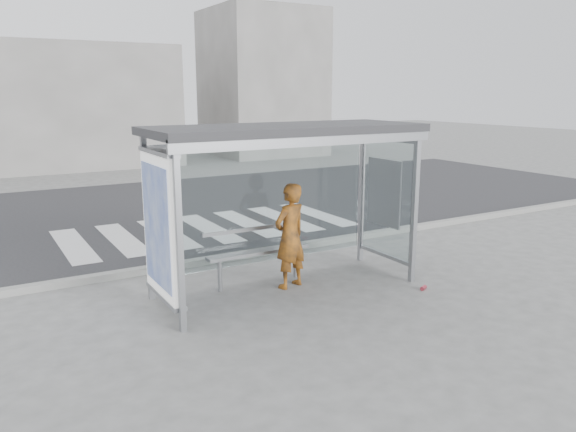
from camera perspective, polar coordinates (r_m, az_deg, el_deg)
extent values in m
plane|color=#61615F|center=(9.09, -0.09, -7.48)|extent=(80.00, 80.00, 0.00)
cube|color=#27272A|center=(15.33, -13.33, 0.50)|extent=(30.00, 10.00, 0.01)
cube|color=gray|center=(10.72, -5.34, -4.06)|extent=(30.00, 0.18, 0.12)
cube|color=silver|center=(12.42, -20.97, -2.81)|extent=(0.55, 3.00, 0.00)
cube|color=silver|center=(12.60, -16.49, -2.28)|extent=(0.55, 3.00, 0.00)
cube|color=silver|center=(12.86, -12.17, -1.74)|extent=(0.55, 3.00, 0.00)
cube|color=silver|center=(13.19, -8.05, -1.22)|extent=(0.55, 3.00, 0.00)
cube|color=silver|center=(13.58, -4.14, -0.73)|extent=(0.55, 3.00, 0.00)
cube|color=silver|center=(14.04, -0.48, -0.26)|extent=(0.55, 3.00, 0.00)
cube|color=silver|center=(14.55, 2.94, 0.18)|extent=(0.55, 3.00, 0.00)
cube|color=gray|center=(7.31, -10.98, -2.45)|extent=(0.08, 0.08, 2.50)
cube|color=gray|center=(9.37, 12.74, 0.76)|extent=(0.08, 0.08, 2.50)
cube|color=gray|center=(8.61, -14.08, -0.33)|extent=(0.08, 0.08, 2.50)
cube|color=gray|center=(10.41, 7.52, 2.13)|extent=(0.08, 0.08, 2.50)
cube|color=#2D2D30|center=(8.56, -0.10, 8.84)|extent=(4.25, 1.65, 0.12)
cube|color=gray|center=(7.92, 2.68, 7.73)|extent=(4.25, 0.06, 0.18)
cube|color=white|center=(9.33, -2.25, 1.33)|extent=(3.80, 0.02, 2.00)
cube|color=white|center=(7.95, -12.67, -0.96)|extent=(0.15, 1.25, 2.00)
cube|color=blue|center=(7.97, -12.09, -0.89)|extent=(0.01, 1.10, 1.70)
cylinder|color=orange|center=(8.15, -12.66, 1.18)|extent=(0.02, 0.32, 0.32)
cube|color=white|center=(9.87, 10.01, 1.77)|extent=(0.03, 1.25, 2.00)
cube|color=beige|center=(9.87, 9.71, 2.37)|extent=(0.03, 0.86, 1.16)
cube|color=slate|center=(25.76, -20.97, 10.37)|extent=(8.00, 5.00, 5.00)
cube|color=slate|center=(28.66, -2.65, 13.31)|extent=(5.00, 5.00, 7.00)
imported|color=#C04312|center=(8.97, 0.20, -2.04)|extent=(0.71, 0.56, 1.71)
cube|color=slate|center=(9.20, -2.98, -3.66)|extent=(1.80, 0.22, 0.05)
cylinder|color=slate|center=(9.00, -6.94, -6.02)|extent=(0.07, 0.07, 0.52)
cylinder|color=slate|center=(9.60, 0.76, -4.73)|extent=(0.07, 0.07, 0.52)
cube|color=slate|center=(9.27, -3.55, -1.30)|extent=(1.80, 0.04, 0.06)
cylinder|color=#C73A4B|center=(9.33, 13.60, -7.10)|extent=(0.14, 0.11, 0.07)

